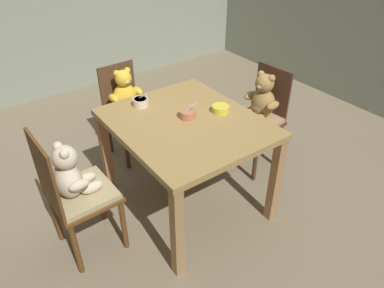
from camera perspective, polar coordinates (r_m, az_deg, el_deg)
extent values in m
cube|color=#7B6C53|center=(2.92, -0.80, -9.41)|extent=(5.20, 5.20, 0.04)
cube|color=#9B7944|center=(2.47, -0.94, 3.22)|extent=(1.08, 0.92, 0.04)
cube|color=#A16A45|center=(2.88, -13.36, -1.64)|extent=(0.06, 0.06, 0.70)
cube|color=#977247|center=(2.21, -2.35, -13.91)|extent=(0.06, 0.06, 0.70)
cube|color=#9A7543|center=(3.21, 0.12, 3.40)|extent=(0.06, 0.06, 0.70)
cube|color=#9F6F45|center=(2.63, 12.94, -5.65)|extent=(0.06, 0.06, 0.70)
cube|color=#472B1D|center=(3.09, 10.04, 3.34)|extent=(0.40, 0.39, 0.02)
cube|color=#472B1D|center=(3.11, 12.54, 8.01)|extent=(0.34, 0.05, 0.44)
cylinder|color=#472B1D|center=(3.20, 5.80, 0.09)|extent=(0.04, 0.04, 0.43)
cylinder|color=#472B1D|center=(3.04, 9.98, -2.38)|extent=(0.04, 0.04, 0.43)
cylinder|color=#472B1D|center=(3.39, 9.36, 1.96)|extent=(0.04, 0.04, 0.43)
cylinder|color=#472B1D|center=(3.24, 13.45, -0.27)|extent=(0.04, 0.04, 0.43)
cube|color=tan|center=(3.08, 10.10, 3.80)|extent=(0.37, 0.36, 0.04)
ellipsoid|color=olive|center=(3.06, 11.13, 6.41)|extent=(0.22, 0.20, 0.24)
ellipsoid|color=beige|center=(3.02, 10.40, 5.89)|extent=(0.12, 0.07, 0.14)
sphere|color=olive|center=(2.98, 11.38, 9.38)|extent=(0.15, 0.15, 0.15)
ellipsoid|color=beige|center=(2.94, 10.67, 8.90)|extent=(0.07, 0.06, 0.05)
sphere|color=olive|center=(2.99, 10.83, 10.77)|extent=(0.06, 0.06, 0.06)
sphere|color=olive|center=(2.93, 12.44, 10.08)|extent=(0.06, 0.06, 0.06)
ellipsoid|color=olive|center=(3.09, 9.19, 7.56)|extent=(0.08, 0.14, 0.07)
ellipsoid|color=olive|center=(2.97, 12.62, 5.94)|extent=(0.08, 0.14, 0.07)
ellipsoid|color=olive|center=(3.04, 8.61, 4.72)|extent=(0.09, 0.16, 0.07)
ellipsoid|color=olive|center=(2.98, 10.26, 3.88)|extent=(0.09, 0.16, 0.07)
cube|color=brown|center=(2.42, -16.70, -7.80)|extent=(0.42, 0.40, 0.02)
cube|color=brown|center=(2.23, -22.06, -4.75)|extent=(0.37, 0.03, 0.48)
cylinder|color=brown|center=(2.49, -10.73, -12.35)|extent=(0.04, 0.04, 0.43)
cylinder|color=brown|center=(2.72, -14.23, -8.04)|extent=(0.04, 0.04, 0.43)
cylinder|color=brown|center=(2.42, -17.77, -15.47)|extent=(0.04, 0.04, 0.43)
cylinder|color=brown|center=(2.66, -20.66, -10.70)|extent=(0.04, 0.04, 0.43)
cube|color=tan|center=(2.40, -16.81, -7.29)|extent=(0.38, 0.37, 0.04)
ellipsoid|color=beige|center=(2.30, -18.87, -5.50)|extent=(0.20, 0.17, 0.22)
ellipsoid|color=beige|center=(2.32, -17.61, -5.23)|extent=(0.11, 0.06, 0.13)
sphere|color=beige|center=(2.21, -19.42, -2.04)|extent=(0.15, 0.15, 0.15)
ellipsoid|color=beige|center=(2.22, -18.12, -1.79)|extent=(0.06, 0.05, 0.04)
sphere|color=beige|center=(2.13, -19.44, -1.58)|extent=(0.06, 0.06, 0.06)
sphere|color=beige|center=(2.22, -20.41, -0.33)|extent=(0.06, 0.06, 0.06)
ellipsoid|color=beige|center=(2.21, -17.36, -6.18)|extent=(0.07, 0.13, 0.06)
ellipsoid|color=beige|center=(2.38, -19.43, -3.39)|extent=(0.07, 0.13, 0.06)
ellipsoid|color=beige|center=(2.34, -15.40, -6.60)|extent=(0.07, 0.15, 0.07)
ellipsoid|color=beige|center=(2.42, -16.47, -5.25)|extent=(0.07, 0.15, 0.07)
cube|color=#4F331F|center=(3.24, -9.73, 4.90)|extent=(0.40, 0.38, 0.02)
cube|color=#4F331F|center=(3.30, -11.67, 9.14)|extent=(0.03, 0.34, 0.38)
cylinder|color=#4F331F|center=(3.18, -10.26, -0.59)|extent=(0.04, 0.04, 0.43)
cylinder|color=#4F331F|center=(3.30, -5.67, 1.29)|extent=(0.04, 0.04, 0.43)
cylinder|color=#4F331F|center=(3.42, -12.93, 1.82)|extent=(0.04, 0.04, 0.43)
cylinder|color=#4F331F|center=(3.54, -8.56, 3.49)|extent=(0.04, 0.04, 0.43)
ellipsoid|color=gold|center=(3.24, -10.55, 7.36)|extent=(0.19, 0.22, 0.24)
ellipsoid|color=beige|center=(3.20, -10.02, 6.82)|extent=(0.07, 0.12, 0.14)
sphere|color=gold|center=(3.15, -10.79, 10.12)|extent=(0.15, 0.15, 0.15)
ellipsoid|color=beige|center=(3.12, -10.29, 9.65)|extent=(0.05, 0.06, 0.04)
sphere|color=gold|center=(3.12, -11.81, 10.82)|extent=(0.06, 0.06, 0.06)
sphere|color=gold|center=(3.16, -10.17, 11.33)|extent=(0.06, 0.06, 0.06)
ellipsoid|color=gold|center=(3.16, -12.22, 7.04)|extent=(0.14, 0.07, 0.07)
ellipsoid|color=gold|center=(3.25, -8.57, 8.29)|extent=(0.14, 0.07, 0.07)
ellipsoid|color=gold|center=(3.15, -10.17, 4.93)|extent=(0.16, 0.08, 0.07)
ellipsoid|color=gold|center=(3.20, -8.40, 5.57)|extent=(0.16, 0.08, 0.07)
cylinder|color=beige|center=(2.66, -8.10, 6.54)|extent=(0.11, 0.11, 0.06)
cylinder|color=beige|center=(2.67, -8.06, 6.10)|extent=(0.06, 0.06, 0.01)
cylinder|color=beige|center=(2.65, -8.14, 6.99)|extent=(0.09, 0.09, 0.01)
cylinder|color=#BCBCC1|center=(2.62, -7.82, 7.45)|extent=(0.08, 0.03, 0.06)
ellipsoid|color=#BCBCC1|center=(2.66, -8.26, 6.97)|extent=(0.04, 0.03, 0.01)
cylinder|color=#BA6E48|center=(2.49, -0.67, 4.73)|extent=(0.11, 0.11, 0.05)
cylinder|color=#BA6E48|center=(2.50, -0.67, 4.31)|extent=(0.06, 0.06, 0.01)
cylinder|color=beige|center=(2.48, -0.67, 5.18)|extent=(0.09, 0.09, 0.01)
cylinder|color=#BCBCC1|center=(2.47, -0.10, 5.89)|extent=(0.03, 0.08, 0.06)
ellipsoid|color=#BCBCC1|center=(2.48, -0.86, 5.07)|extent=(0.03, 0.04, 0.01)
cylinder|color=yellow|center=(2.57, 4.52, 5.54)|extent=(0.12, 0.12, 0.05)
cylinder|color=yellow|center=(2.58, 4.50, 5.18)|extent=(0.07, 0.07, 0.01)
cylinder|color=beige|center=(2.56, 4.54, 5.95)|extent=(0.10, 0.10, 0.01)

